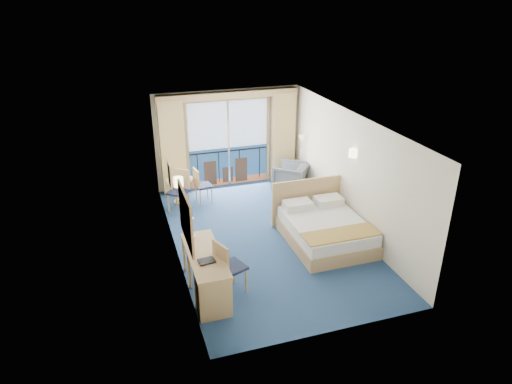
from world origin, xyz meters
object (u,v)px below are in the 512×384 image
Objects in this scene: nightstand at (323,202)px; table_chair_b at (180,187)px; round_table at (180,185)px; table_chair_a at (201,183)px; desk at (211,285)px; floor_lamp at (301,148)px; desk_chair at (227,265)px; armchair at (291,177)px; bed at (324,229)px.

table_chair_b is (-3.33, 1.29, 0.29)m from nightstand.
round_table is (-3.27, 1.71, 0.18)m from nightstand.
desk is at bearing 162.27° from table_chair_a.
nightstand is 4.43m from desk.
floor_lamp is 5.80m from desk.
floor_lamp reaches higher than desk_chair.
floor_lamp is at bearing 161.87° from armchair.
floor_lamp is (0.70, 3.04, 0.81)m from bed.
bed is 1.21× the size of desk.
nightstand is 3.96m from desk_chair.
desk_chair is at bearing -46.01° from table_chair_b.
table_chair_a reaches higher than nightstand.
nightstand is at bearing 18.96° from table_chair_b.
table_chair_a is at bearing 150.72° from nightstand.
table_chair_b is (-0.25, 3.76, -0.03)m from desk_chair.
bed is 1.41m from nightstand.
round_table is 0.54m from table_chair_a.
desk_chair reaches higher than nightstand.
armchair is 0.94× the size of table_chair_a.
round_table is at bearing 63.53° from table_chair_a.
armchair is at bearing 44.21° from table_chair_b.
table_chair_a reaches higher than round_table.
table_chair_a is (0.69, 4.32, 0.07)m from desk.
table_chair_b reaches higher than table_chair_a.
bed reaches higher than round_table.
bed is at bearing -48.12° from round_table.
desk_chair is (-3.08, -2.47, 0.31)m from nightstand.
table_chair_b is at bearing 105.05° from table_chair_a.
desk_chair is at bearing 39.89° from desk.
round_table is at bearing 87.74° from desk.
desk is at bearing -92.26° from round_table.
bed is at bearing -85.25° from desk_chair.
table_chair_b is at bearing -16.64° from desk_chair.
bed is 2.82m from armchair.
armchair reaches higher than nightstand.
nightstand is at bearing -71.75° from desk_chair.
floor_lamp reaches higher than armchair.
table_chair_b is (-2.76, 2.58, 0.28)m from bed.
round_table is (-3.40, -0.04, -0.64)m from floor_lamp.
nightstand is 0.65× the size of table_chair_a.
round_table is at bearing 131.88° from bed.
desk is 0.50m from desk_chair.
desk is (-3.57, -4.52, -0.67)m from floor_lamp.
armchair is 4.88m from desk_chair.
round_table is 0.68× the size of table_chair_b.
floor_lamp is 5.33m from desk_chair.
desk_chair is at bearing 4.91° from armchair.
desk_chair reaches higher than table_chair_a.
floor_lamp is at bearing 51.70° from desk.
desk_chair is at bearing 166.69° from table_chair_a.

